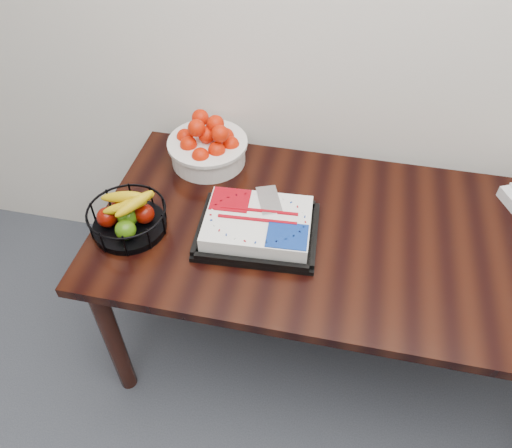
% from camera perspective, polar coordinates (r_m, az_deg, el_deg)
% --- Properties ---
extents(table, '(1.80, 0.90, 0.75)m').
position_cam_1_polar(table, '(1.88, 9.84, -2.83)').
color(table, black).
rests_on(table, ground).
extents(cake_tray, '(0.44, 0.36, 0.09)m').
position_cam_1_polar(cake_tray, '(1.76, 0.21, -0.22)').
color(cake_tray, black).
rests_on(cake_tray, table).
extents(tangerine_bowl, '(0.33, 0.33, 0.21)m').
position_cam_1_polar(tangerine_bowl, '(2.05, -5.56, 9.15)').
color(tangerine_bowl, white).
rests_on(tangerine_bowl, table).
extents(fruit_basket, '(0.28, 0.28, 0.15)m').
position_cam_1_polar(fruit_basket, '(1.82, -14.47, 0.82)').
color(fruit_basket, black).
rests_on(fruit_basket, table).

